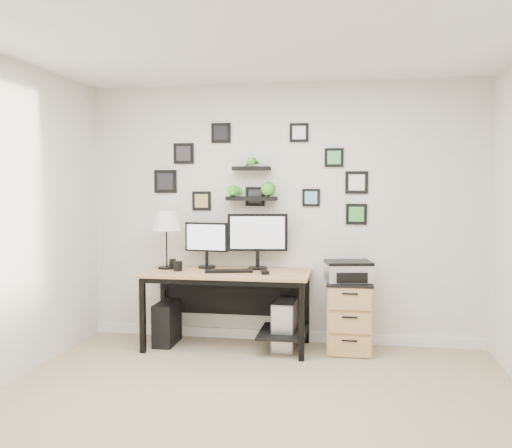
% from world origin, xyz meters
% --- Properties ---
extents(room, '(4.00, 4.00, 4.00)m').
position_xyz_m(room, '(0.00, 1.98, 0.05)').
color(room, tan).
rests_on(room, ground).
extents(desk, '(1.60, 0.70, 0.75)m').
position_xyz_m(desk, '(-0.46, 1.67, 0.63)').
color(desk, tan).
rests_on(desk, ground).
extents(monitor_left, '(0.45, 0.20, 0.46)m').
position_xyz_m(monitor_left, '(-0.75, 1.82, 1.02)').
color(monitor_left, black).
rests_on(monitor_left, desk).
extents(monitor_right, '(0.59, 0.22, 0.55)m').
position_xyz_m(monitor_right, '(-0.23, 1.83, 1.08)').
color(monitor_right, black).
rests_on(monitor_right, desk).
extents(keyboard, '(0.48, 0.25, 0.02)m').
position_xyz_m(keyboard, '(-0.47, 1.60, 0.76)').
color(keyboard, black).
rests_on(keyboard, desk).
extents(mouse, '(0.10, 0.12, 0.03)m').
position_xyz_m(mouse, '(-0.11, 1.54, 0.77)').
color(mouse, black).
rests_on(mouse, desk).
extents(table_lamp, '(0.28, 0.28, 0.58)m').
position_xyz_m(table_lamp, '(-1.13, 1.72, 1.22)').
color(table_lamp, black).
rests_on(table_lamp, desk).
extents(mug, '(0.09, 0.09, 0.10)m').
position_xyz_m(mug, '(-0.97, 1.59, 0.80)').
color(mug, black).
rests_on(mug, desk).
extents(pen_cup, '(0.07, 0.07, 0.09)m').
position_xyz_m(pen_cup, '(-1.09, 1.77, 0.80)').
color(pen_cup, black).
rests_on(pen_cup, desk).
extents(pc_tower_black, '(0.19, 0.42, 0.42)m').
position_xyz_m(pc_tower_black, '(-1.12, 1.66, 0.21)').
color(pc_tower_black, black).
rests_on(pc_tower_black, ground).
extents(pc_tower_grey, '(0.22, 0.48, 0.47)m').
position_xyz_m(pc_tower_grey, '(0.06, 1.71, 0.23)').
color(pc_tower_grey, gray).
rests_on(pc_tower_grey, ground).
extents(file_cabinet, '(0.43, 0.53, 0.67)m').
position_xyz_m(file_cabinet, '(0.68, 1.72, 0.34)').
color(file_cabinet, tan).
rests_on(file_cabinet, ground).
extents(printer, '(0.48, 0.41, 0.19)m').
position_xyz_m(printer, '(0.67, 1.73, 0.77)').
color(printer, silver).
rests_on(printer, file_cabinet).
extents(wall_decor, '(2.19, 0.18, 1.02)m').
position_xyz_m(wall_decor, '(-0.26, 1.93, 1.65)').
color(wall_decor, black).
rests_on(wall_decor, ground).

